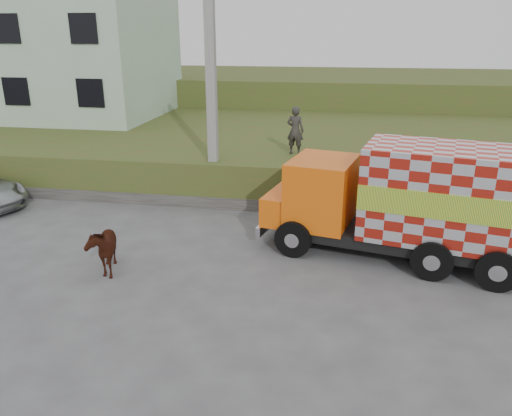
% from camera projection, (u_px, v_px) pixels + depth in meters
% --- Properties ---
extents(ground, '(120.00, 120.00, 0.00)m').
position_uv_depth(ground, '(209.00, 262.00, 12.84)').
color(ground, '#474749').
rests_on(ground, ground).
extents(embankment, '(40.00, 12.00, 1.50)m').
position_uv_depth(embankment, '(267.00, 148.00, 21.87)').
color(embankment, '#35541C').
rests_on(embankment, ground).
extents(embankment_far, '(40.00, 12.00, 3.00)m').
position_uv_depth(embankment_far, '(294.00, 97.00, 32.75)').
color(embankment_far, '#35541C').
rests_on(embankment_far, ground).
extents(retaining_strip, '(16.00, 0.50, 0.40)m').
position_uv_depth(retaining_strip, '(183.00, 199.00, 16.99)').
color(retaining_strip, '#595651').
rests_on(retaining_strip, ground).
extents(building, '(10.00, 8.00, 6.00)m').
position_uv_depth(building, '(61.00, 54.00, 25.14)').
color(building, '#A0BCA3').
rests_on(building, embankment).
extents(utility_pole, '(1.20, 0.30, 8.00)m').
position_uv_depth(utility_pole, '(211.00, 82.00, 15.90)').
color(utility_pole, gray).
rests_on(utility_pole, ground).
extents(cargo_truck, '(7.06, 3.56, 3.01)m').
position_uv_depth(cargo_truck, '(410.00, 201.00, 12.63)').
color(cargo_truck, black).
rests_on(cargo_truck, ground).
extents(cow, '(1.19, 1.62, 1.25)m').
position_uv_depth(cow, '(102.00, 247.00, 12.21)').
color(cow, black).
rests_on(cow, ground).
extents(pedestrian, '(0.69, 0.53, 1.68)m').
position_uv_depth(pedestrian, '(295.00, 130.00, 17.39)').
color(pedestrian, '#312E2B').
rests_on(pedestrian, embankment).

